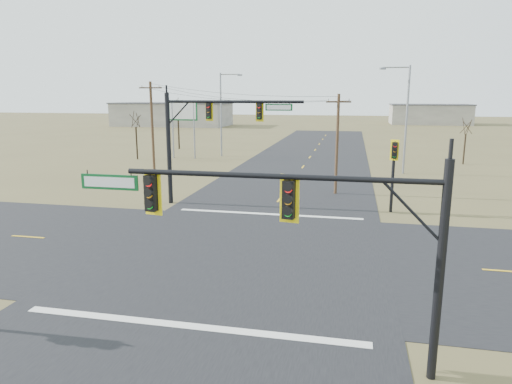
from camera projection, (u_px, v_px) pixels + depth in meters
ground at (241, 253)px, 22.45m from camera, size 320.00×320.00×0.00m
road_ew at (241, 252)px, 22.45m from camera, size 160.00×14.00×0.02m
road_ns at (241, 252)px, 22.45m from camera, size 14.00×160.00×0.02m
stop_bar_near at (188, 326)px, 15.27m from camera, size 12.00×0.40×0.01m
stop_bar_far at (269, 214)px, 29.62m from camera, size 12.00×0.40×0.01m
mast_arm_near at (285, 214)px, 12.43m from camera, size 10.32×0.49×6.05m
mast_arm_far at (207, 125)px, 31.11m from camera, size 9.59×0.48×7.77m
pedestal_signal_ne at (394, 160)px, 29.49m from camera, size 0.66×0.58×4.83m
utility_pole_near at (337, 142)px, 35.04m from camera, size 1.89×0.29×7.71m
utility_pole_far at (152, 126)px, 44.71m from camera, size 2.13×0.67×8.90m
highway_sign at (183, 119)px, 55.16m from camera, size 3.67×0.18×6.89m
streetlight_a at (404, 114)px, 43.97m from camera, size 2.91×0.47×10.39m
streetlight_c at (223, 110)px, 56.83m from camera, size 2.86×0.28×10.30m
bare_tree_a at (135, 119)px, 54.34m from camera, size 2.92×2.92×6.06m
bare_tree_b at (178, 106)px, 64.61m from camera, size 3.50×3.50×7.61m
bare_tree_c at (467, 126)px, 50.40m from camera, size 2.62×2.62×5.45m
warehouse_left at (173, 115)px, 116.10m from camera, size 28.00×14.00×5.50m
warehouse_mid at (429, 115)px, 122.14m from camera, size 20.00×12.00×5.00m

